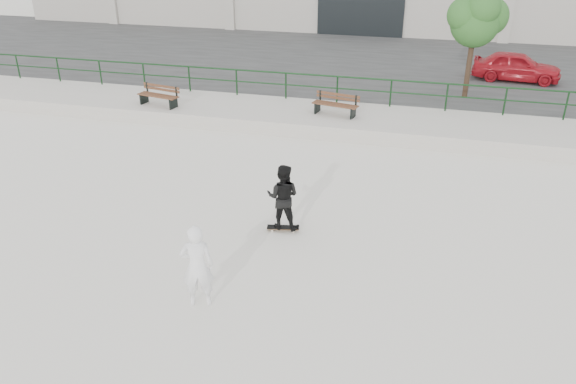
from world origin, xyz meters
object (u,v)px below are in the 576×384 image
(tree, at_px, (477,17))
(seated_skater, at_px, (197,266))
(skateboard, at_px, (283,228))
(red_car, at_px, (516,66))
(bench_left, at_px, (159,96))
(bench_right, at_px, (336,105))
(standing_skater, at_px, (283,197))

(tree, distance_m, seated_skater, 15.41)
(skateboard, bearing_deg, red_car, 53.31)
(bench_left, xyz_separation_m, bench_right, (6.57, 0.57, 0.00))
(bench_left, xyz_separation_m, standing_skater, (6.64, -6.96, 0.04))
(skateboard, height_order, seated_skater, seated_skater)
(red_car, xyz_separation_m, skateboard, (-6.57, -13.98, -1.04))
(standing_skater, height_order, seated_skater, seated_skater)
(seated_skater, bearing_deg, skateboard, -124.40)
(tree, bearing_deg, standing_skater, -112.12)
(bench_right, bearing_deg, bench_left, -163.04)
(bench_left, distance_m, tree, 12.13)
(tree, relative_size, standing_skater, 2.45)
(tree, bearing_deg, seated_skater, -110.57)
(red_car, bearing_deg, standing_skater, 160.30)
(bench_right, bearing_deg, red_car, 56.18)
(bench_right, height_order, seated_skater, seated_skater)
(seated_skater, bearing_deg, bench_right, -113.60)
(tree, bearing_deg, bench_right, -142.48)
(red_car, height_order, seated_skater, seated_skater)
(bench_left, height_order, red_car, red_car)
(bench_left, relative_size, red_car, 0.47)
(bench_left, relative_size, bench_right, 1.00)
(red_car, distance_m, seated_skater, 18.70)
(skateboard, relative_size, seated_skater, 0.45)
(bench_right, bearing_deg, tree, 49.52)
(red_car, distance_m, standing_skater, 15.45)
(bench_left, bearing_deg, red_car, 40.00)
(bench_right, distance_m, standing_skater, 7.53)
(red_car, bearing_deg, bench_right, 139.64)
(bench_left, distance_m, standing_skater, 9.62)
(standing_skater, distance_m, seated_skater, 3.30)
(seated_skater, bearing_deg, tree, -129.99)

